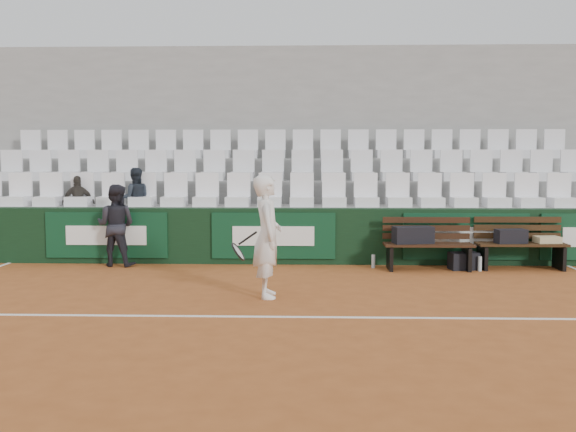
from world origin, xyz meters
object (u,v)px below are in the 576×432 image
object	(u,v)px
spectator_c	(135,175)
water_bottle_far	(480,264)
spectator_b	(78,179)
bench_left	(428,257)
water_bottle_near	(373,261)
tennis_player	(267,236)
sports_bag_right	(511,236)
ball_kid	(116,225)
sports_bag_ground	(464,261)
sports_bag_left	(413,235)
bench_right	(521,256)

from	to	relation	value
spectator_c	water_bottle_far	bearing A→B (deg)	153.29
spectator_b	bench_left	bearing A→B (deg)	156.62
water_bottle_near	bench_left	bearing A→B (deg)	-9.49
tennis_player	sports_bag_right	bearing A→B (deg)	30.34
bench_left	ball_kid	world-z (taller)	ball_kid
spectator_c	tennis_player	bearing A→B (deg)	113.30
sports_bag_ground	water_bottle_far	distance (m)	0.28
bench_left	tennis_player	distance (m)	3.49
sports_bag_ground	sports_bag_left	bearing A→B (deg)	-178.87
water_bottle_near	water_bottle_far	distance (m)	1.78
sports_bag_left	spectator_c	world-z (taller)	spectator_c
ball_kid	spectator_b	bearing A→B (deg)	-34.49
bench_left	sports_bag_left	size ratio (longest dim) A/B	2.24
sports_bag_ground	water_bottle_near	distance (m)	1.53
sports_bag_left	water_bottle_near	xyz separation A→B (m)	(-0.66, 0.12, -0.48)
sports_bag_right	water_bottle_far	size ratio (longest dim) A/B	2.06
water_bottle_far	bench_left	bearing A→B (deg)	173.53
bench_right	spectator_c	xyz separation A→B (m)	(-6.92, 0.99, 1.36)
sports_bag_ground	spectator_b	bearing A→B (deg)	171.38
bench_left	sports_bag_right	world-z (taller)	sports_bag_right
bench_right	ball_kid	size ratio (longest dim) A/B	1.04
spectator_c	bench_right	bearing A→B (deg)	156.23
bench_right	ball_kid	distance (m)	7.05
sports_bag_left	sports_bag_right	world-z (taller)	sports_bag_left
sports_bag_ground	water_bottle_far	bearing A→B (deg)	-32.63
bench_right	sports_bag_right	distance (m)	0.39
sports_bag_left	water_bottle_far	xyz separation A→B (m)	(1.10, -0.13, -0.47)
bench_left	spectator_c	world-z (taller)	spectator_c
spectator_c	bench_left	bearing A→B (deg)	152.56
bench_right	water_bottle_near	bearing A→B (deg)	179.30
sports_bag_left	water_bottle_near	bearing A→B (deg)	169.83
water_bottle_near	tennis_player	size ratio (longest dim) A/B	0.14
sports_bag_ground	spectator_b	distance (m)	7.23
sports_bag_left	sports_bag_ground	distance (m)	0.98
bench_left	sports_bag_ground	world-z (taller)	bench_left
water_bottle_far	ball_kid	bearing A→B (deg)	176.94
sports_bag_right	tennis_player	bearing A→B (deg)	-149.66
bench_left	water_bottle_far	world-z (taller)	bench_left
tennis_player	spectator_c	xyz separation A→B (m)	(-2.72, 3.37, 0.75)
water_bottle_near	spectator_b	size ratio (longest dim) A/B	0.23
water_bottle_far	spectator_b	size ratio (longest dim) A/B	0.25
bench_right	spectator_c	size ratio (longest dim) A/B	1.28
sports_bag_left	spectator_c	bearing A→B (deg)	167.93
water_bottle_far	tennis_player	xyz separation A→B (m)	(-3.45, -2.16, 0.71)
bench_right	ball_kid	xyz separation A→B (m)	(-7.03, 0.12, 0.50)
ball_kid	water_bottle_far	bearing A→B (deg)	-175.62
bench_left	bench_right	distance (m)	1.61
ball_kid	spectator_c	bearing A→B (deg)	-89.79
bench_right	ball_kid	bearing A→B (deg)	179.05
sports_bag_left	sports_bag_ground	world-z (taller)	sports_bag_left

